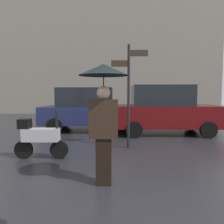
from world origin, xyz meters
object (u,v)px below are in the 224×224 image
at_px(pedestrian_with_umbrella, 104,98).
at_px(parked_car_left, 164,110).
at_px(parked_scooter, 39,137).
at_px(street_signpost, 129,86).
at_px(parked_car_right, 89,109).

xyz_separation_m(pedestrian_with_umbrella, parked_car_left, (2.22, 5.19, -0.56)).
height_order(parked_scooter, parked_car_left, parked_car_left).
bearing_deg(street_signpost, parked_scooter, -154.10).
bearing_deg(parked_scooter, pedestrian_with_umbrella, -56.23).
xyz_separation_m(parked_car_left, parked_car_right, (-3.17, 0.70, -0.03)).
distance_m(parked_car_left, parked_car_right, 3.24).
relative_size(pedestrian_with_umbrella, parked_car_left, 0.51).
xyz_separation_m(pedestrian_with_umbrella, parked_car_right, (-0.95, 5.90, -0.59)).
xyz_separation_m(parked_scooter, parked_car_right, (0.76, 4.32, 0.41)).
height_order(pedestrian_with_umbrella, parked_car_left, pedestrian_with_umbrella).
relative_size(parked_scooter, parked_car_left, 0.32).
height_order(pedestrian_with_umbrella, parked_car_right, pedestrian_with_umbrella).
height_order(parked_scooter, street_signpost, street_signpost).
bearing_deg(parked_scooter, parked_car_right, 66.51).
relative_size(parked_car_right, street_signpost, 1.39).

